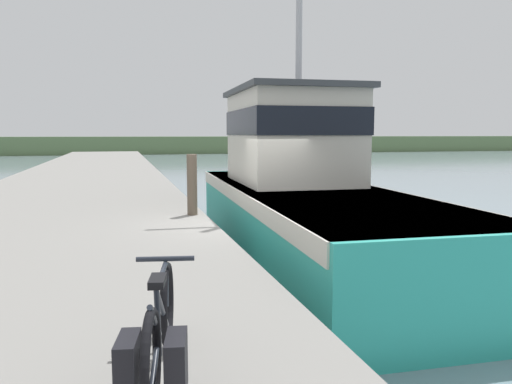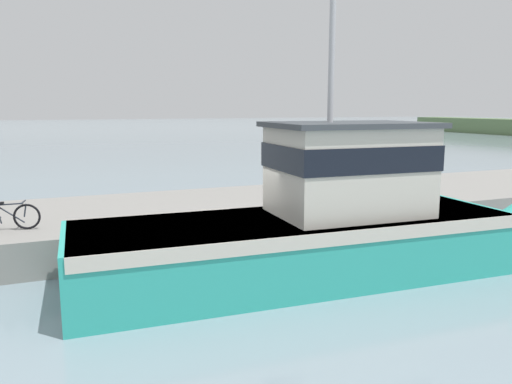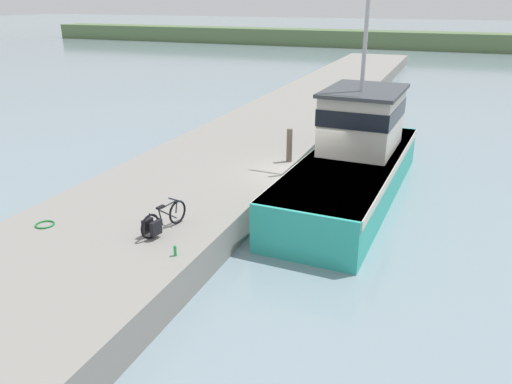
% 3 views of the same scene
% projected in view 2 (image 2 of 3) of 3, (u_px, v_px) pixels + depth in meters
% --- Properties ---
extents(ground_plane, '(320.00, 320.00, 0.00)m').
position_uv_depth(ground_plane, '(252.00, 264.00, 12.83)').
color(ground_plane, gray).
extents(dock_pier, '(5.88, 80.00, 0.94)m').
position_uv_depth(dock_pier, '(211.00, 218.00, 16.06)').
color(dock_pier, gray).
rests_on(dock_pier, ground_plane).
extents(fishing_boat_main, '(3.46, 12.18, 8.76)m').
position_uv_depth(fishing_boat_main, '(322.00, 221.00, 11.73)').
color(fishing_boat_main, teal).
rests_on(fishing_boat_main, ground_plane).
extents(mooring_post, '(0.21, 0.21, 1.24)m').
position_uv_depth(mooring_post, '(272.00, 196.00, 13.81)').
color(mooring_post, brown).
rests_on(mooring_post, dock_pier).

